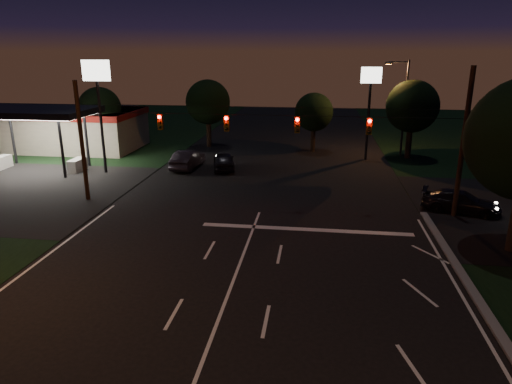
% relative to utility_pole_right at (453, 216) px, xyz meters
% --- Properties ---
extents(ground, '(140.00, 140.00, 0.00)m').
position_rel_utility_pole_right_xyz_m(ground, '(-12.00, -15.00, 0.00)').
color(ground, black).
rests_on(ground, ground).
extents(stop_bar, '(12.00, 0.50, 0.01)m').
position_rel_utility_pole_right_xyz_m(stop_bar, '(-9.00, -3.50, 0.01)').
color(stop_bar, silver).
rests_on(stop_bar, ground).
extents(utility_pole_right, '(0.30, 0.30, 9.00)m').
position_rel_utility_pole_right_xyz_m(utility_pole_right, '(0.00, 0.00, 0.00)').
color(utility_pole_right, black).
rests_on(utility_pole_right, ground).
extents(utility_pole_left, '(0.28, 0.28, 8.00)m').
position_rel_utility_pole_right_xyz_m(utility_pole_left, '(-24.00, 0.00, 0.00)').
color(utility_pole_left, black).
rests_on(utility_pole_left, ground).
extents(signal_span, '(24.00, 0.40, 1.56)m').
position_rel_utility_pole_right_xyz_m(signal_span, '(-12.00, -0.04, 5.50)').
color(signal_span, black).
rests_on(signal_span, ground).
extents(gas_station, '(14.20, 16.10, 5.25)m').
position_rel_utility_pole_right_xyz_m(gas_station, '(-33.86, 15.39, 2.38)').
color(gas_station, gray).
rests_on(gas_station, ground).
extents(pole_sign_left_near, '(2.20, 0.30, 9.10)m').
position_rel_utility_pole_right_xyz_m(pole_sign_left_near, '(-26.00, 7.00, 6.98)').
color(pole_sign_left_near, black).
rests_on(pole_sign_left_near, ground).
extents(pole_sign_right, '(1.80, 0.30, 8.40)m').
position_rel_utility_pole_right_xyz_m(pole_sign_right, '(-4.00, 15.00, 6.24)').
color(pole_sign_right, black).
rests_on(pole_sign_right, ground).
extents(street_light_right_far, '(2.20, 0.35, 9.00)m').
position_rel_utility_pole_right_xyz_m(street_light_right_far, '(-0.76, 17.00, 5.24)').
color(street_light_right_far, black).
rests_on(street_light_right_far, ground).
extents(tree_far_a, '(4.20, 4.20, 6.42)m').
position_rel_utility_pole_right_xyz_m(tree_far_a, '(-29.98, 15.12, 4.26)').
color(tree_far_a, black).
rests_on(tree_far_a, ground).
extents(tree_far_b, '(4.60, 4.60, 6.98)m').
position_rel_utility_pole_right_xyz_m(tree_far_b, '(-19.98, 19.13, 4.61)').
color(tree_far_b, black).
rests_on(tree_far_b, ground).
extents(tree_far_c, '(3.80, 3.80, 5.86)m').
position_rel_utility_pole_right_xyz_m(tree_far_c, '(-8.98, 18.10, 3.90)').
color(tree_far_c, black).
rests_on(tree_far_c, ground).
extents(tree_far_d, '(4.80, 4.80, 7.30)m').
position_rel_utility_pole_right_xyz_m(tree_far_d, '(0.02, 16.13, 4.83)').
color(tree_far_d, black).
rests_on(tree_far_d, ground).
extents(tree_far_e, '(4.00, 4.00, 6.18)m').
position_rel_utility_pole_right_xyz_m(tree_far_e, '(8.02, 14.11, 4.11)').
color(tree_far_e, black).
rests_on(tree_far_e, ground).
extents(car_oncoming_a, '(2.69, 4.61, 1.48)m').
position_rel_utility_pole_right_xyz_m(car_oncoming_a, '(-16.45, 9.55, 0.74)').
color(car_oncoming_a, black).
rests_on(car_oncoming_a, ground).
extents(car_oncoming_b, '(2.01, 4.89, 1.58)m').
position_rel_utility_pole_right_xyz_m(car_oncoming_b, '(-19.62, 9.47, 0.79)').
color(car_oncoming_b, black).
rests_on(car_oncoming_b, ground).
extents(car_cross, '(5.07, 3.21, 1.37)m').
position_rel_utility_pole_right_xyz_m(car_cross, '(0.57, 0.77, 0.68)').
color(car_cross, black).
rests_on(car_cross, ground).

